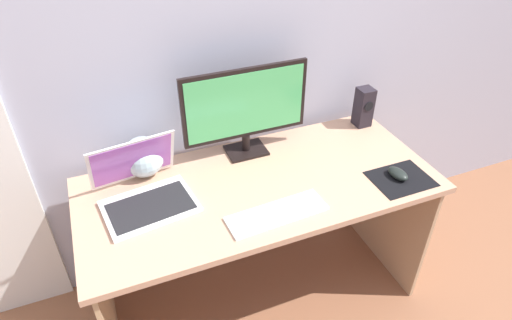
# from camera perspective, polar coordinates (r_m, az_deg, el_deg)

# --- Properties ---
(ground_plane) EXTENTS (8.00, 8.00, 0.00)m
(ground_plane) POSITION_cam_1_polar(r_m,az_deg,el_deg) (2.36, 0.38, -16.72)
(ground_plane) COLOR brown
(wall_back) EXTENTS (6.00, 0.04, 2.50)m
(wall_back) POSITION_cam_1_polar(r_m,az_deg,el_deg) (1.92, -4.31, 16.88)
(wall_back) COLOR #A5A8BC
(wall_back) RESTS_ON ground_plane
(desk) EXTENTS (1.50, 0.67, 0.72)m
(desk) POSITION_cam_1_polar(r_m,az_deg,el_deg) (1.93, 0.45, -6.28)
(desk) COLOR tan
(desk) RESTS_ON ground_plane
(monitor) EXTENTS (0.57, 0.14, 0.41)m
(monitor) POSITION_cam_1_polar(r_m,az_deg,el_deg) (1.90, -1.37, 6.77)
(monitor) COLOR black
(monitor) RESTS_ON desk
(speaker_right) EXTENTS (0.07, 0.08, 0.20)m
(speaker_right) POSITION_cam_1_polar(r_m,az_deg,el_deg) (2.24, 13.82, 6.71)
(speaker_right) COLOR black
(speaker_right) RESTS_ON desk
(laptop) EXTENTS (0.39, 0.37, 0.24)m
(laptop) POSITION_cam_1_polar(r_m,az_deg,el_deg) (1.78, -14.35, -3.88)
(laptop) COLOR white
(laptop) RESTS_ON desk
(fishbowl) EXTENTS (0.18, 0.18, 0.18)m
(fishbowl) POSITION_cam_1_polar(r_m,az_deg,el_deg) (1.91, -14.48, 0.38)
(fishbowl) COLOR silver
(fishbowl) RESTS_ON desk
(keyboard_external) EXTENTS (0.40, 0.15, 0.01)m
(keyboard_external) POSITION_cam_1_polar(r_m,az_deg,el_deg) (1.69, 2.75, -6.95)
(keyboard_external) COLOR white
(keyboard_external) RESTS_ON desk
(mousepad) EXTENTS (0.25, 0.20, 0.00)m
(mousepad) POSITION_cam_1_polar(r_m,az_deg,el_deg) (1.96, 18.30, -2.35)
(mousepad) COLOR black
(mousepad) RESTS_ON desk
(mouse) EXTENTS (0.07, 0.11, 0.04)m
(mouse) POSITION_cam_1_polar(r_m,az_deg,el_deg) (1.95, 17.97, -1.70)
(mouse) COLOR black
(mouse) RESTS_ON mousepad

